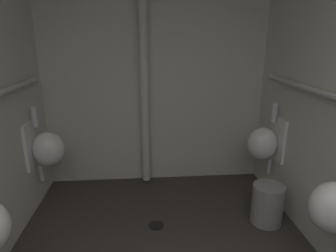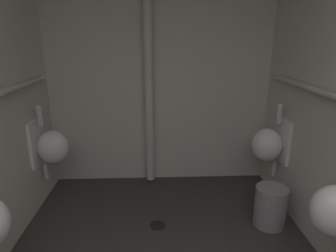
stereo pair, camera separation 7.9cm
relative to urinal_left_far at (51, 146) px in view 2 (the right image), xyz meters
name	(u,v)px [view 2 (the right image)]	position (x,y,z in m)	size (l,w,h in m)	color
wall_back	(160,64)	(1.08, 0.54, 0.74)	(2.57, 0.06, 2.72)	beige
urinal_left_far	(51,146)	(0.00, 0.00, 0.00)	(0.32, 0.30, 0.76)	white
urinal_right_far	(269,144)	(2.15, -0.03, 0.00)	(0.32, 0.30, 0.76)	white
standpipe_back_wall	(148,65)	(0.96, 0.43, 0.74)	(0.09, 0.09, 2.67)	beige
floor_drain	(158,225)	(1.03, -0.44, -0.61)	(0.14, 0.14, 0.01)	black
waste_bin	(270,206)	(2.05, -0.46, -0.43)	(0.28, 0.28, 0.37)	gray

